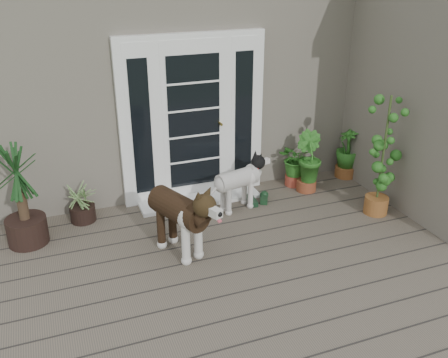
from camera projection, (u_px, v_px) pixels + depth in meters
name	position (u px, v px, depth m)	size (l,w,h in m)	color
deck	(281.00, 287.00, 4.98)	(6.20, 4.60, 0.12)	#6B5B4C
house_main	(166.00, 60.00, 7.97)	(7.40, 4.00, 3.10)	#665E54
door_unit	(193.00, 119.00, 6.31)	(1.90, 0.14, 2.15)	white
door_step	(200.00, 199.00, 6.58)	(1.60, 0.40, 0.05)	white
brindle_dog	(179.00, 221.00, 5.29)	(0.41, 0.95, 0.80)	#322012
white_dog	(237.00, 187.00, 6.26)	(0.32, 0.74, 0.62)	white
spider_plant	(81.00, 201.00, 5.99)	(0.51, 0.51, 0.54)	#8BAA68
yucca	(20.00, 194.00, 5.39)	(0.85, 0.85, 1.23)	black
herb_a	(294.00, 166.00, 6.92)	(0.47, 0.47, 0.60)	#19581C
herb_b	(307.00, 170.00, 6.75)	(0.42, 0.42, 0.63)	#195618
herb_c	(347.00, 157.00, 7.19)	(0.40, 0.40, 0.62)	#255217
sapling	(383.00, 155.00, 5.96)	(0.46, 0.46, 1.58)	#255618
clog_left	(252.00, 200.00, 6.50)	(0.13, 0.29, 0.09)	black
clog_right	(264.00, 198.00, 6.57)	(0.13, 0.29, 0.09)	#14321A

